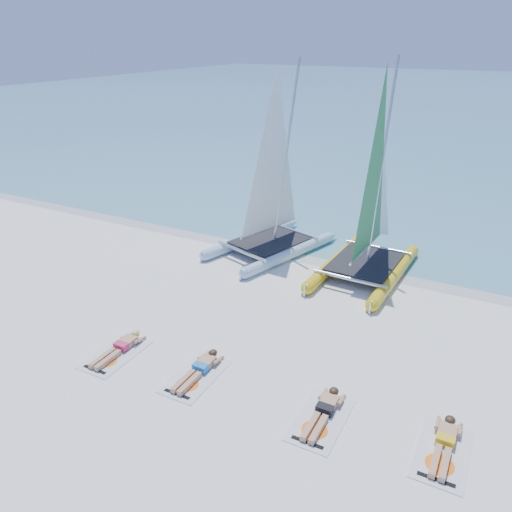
{
  "coord_description": "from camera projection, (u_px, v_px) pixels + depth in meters",
  "views": [
    {
      "loc": [
        5.64,
        -10.6,
        7.63
      ],
      "look_at": [
        -0.58,
        1.2,
        1.69
      ],
      "focal_mm": 35.0,
      "sensor_mm": 36.0,
      "label": 1
    }
  ],
  "objects": [
    {
      "name": "catamaran_yellow",
      "position": [
        375.0,
        206.0,
        16.87
      ],
      "size": [
        2.78,
        5.78,
        7.29
      ],
      "rotation": [
        0.0,
        0.0,
        -0.04
      ],
      "color": "yellow",
      "rests_on": "ground"
    },
    {
      "name": "towel_c",
      "position": [
        321.0,
        420.0,
        10.77
      ],
      "size": [
        1.0,
        1.85,
        0.02
      ],
      "primitive_type": "cube",
      "color": "silver",
      "rests_on": "ground"
    },
    {
      "name": "sunbather_a",
      "position": [
        120.0,
        347.0,
        13.09
      ],
      "size": [
        0.37,
        1.73,
        0.26
      ],
      "color": "tan",
      "rests_on": "towel_a"
    },
    {
      "name": "towel_d",
      "position": [
        443.0,
        453.0,
        9.92
      ],
      "size": [
        1.0,
        1.85,
        0.02
      ],
      "primitive_type": "cube",
      "color": "silver",
      "rests_on": "ground"
    },
    {
      "name": "wet_sand_strip",
      "position": [
        324.0,
        259.0,
        18.52
      ],
      "size": [
        140.0,
        1.4,
        0.01
      ],
      "primitive_type": "cube",
      "color": "beige",
      "rests_on": "ground"
    },
    {
      "name": "sunbather_d",
      "position": [
        445.0,
        442.0,
        10.03
      ],
      "size": [
        0.37,
        1.73,
        0.26
      ],
      "color": "tan",
      "rests_on": "towel_d"
    },
    {
      "name": "ground",
      "position": [
        254.0,
        330.0,
        14.07
      ],
      "size": [
        140.0,
        140.0,
        0.0
      ],
      "primitive_type": "plane",
      "color": "white",
      "rests_on": "ground"
    },
    {
      "name": "catamaran_blue",
      "position": [
        272.0,
        197.0,
        18.4
      ],
      "size": [
        3.95,
        5.75,
        7.16
      ],
      "rotation": [
        0.0,
        0.0,
        -0.3
      ],
      "color": "#C0DBFC",
      "rests_on": "ground"
    },
    {
      "name": "sunbather_b",
      "position": [
        200.0,
        369.0,
        12.25
      ],
      "size": [
        0.37,
        1.73,
        0.26
      ],
      "color": "tan",
      "rests_on": "towel_b"
    },
    {
      "name": "sea",
      "position": [
        481.0,
        98.0,
        64.97
      ],
      "size": [
        140.0,
        115.0,
        0.01
      ],
      "primitive_type": "cube",
      "color": "#7CCCCE",
      "rests_on": "ground"
    },
    {
      "name": "towel_b",
      "position": [
        195.0,
        376.0,
        12.14
      ],
      "size": [
        1.0,
        1.85,
        0.02
      ],
      "primitive_type": "cube",
      "color": "silver",
      "rests_on": "ground"
    },
    {
      "name": "towel_a",
      "position": [
        116.0,
        354.0,
        12.98
      ],
      "size": [
        1.0,
        1.85,
        0.02
      ],
      "primitive_type": "cube",
      "color": "silver",
      "rests_on": "ground"
    },
    {
      "name": "sunbather_c",
      "position": [
        324.0,
        410.0,
        10.88
      ],
      "size": [
        0.37,
        1.73,
        0.26
      ],
      "color": "tan",
      "rests_on": "towel_c"
    }
  ]
}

